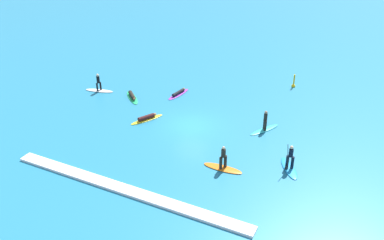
{
  "coord_description": "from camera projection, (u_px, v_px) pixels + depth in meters",
  "views": [
    {
      "loc": [
        13.37,
        -27.12,
        16.98
      ],
      "look_at": [
        0.0,
        0.0,
        0.5
      ],
      "focal_mm": 39.51,
      "sensor_mm": 36.0,
      "label": 1
    }
  ],
  "objects": [
    {
      "name": "surfer_on_teal_board",
      "position": [
        265.0,
        125.0,
        33.76
      ],
      "size": [
        1.9,
        2.87,
        1.75
      ],
      "rotation": [
        0.0,
        0.0,
        4.22
      ],
      "color": "#33C6CC",
      "rests_on": "ground_plane"
    },
    {
      "name": "surfer_on_green_board",
      "position": [
        132.0,
        96.0,
        39.18
      ],
      "size": [
        2.73,
        2.61,
        0.44
      ],
      "rotation": [
        0.0,
        0.0,
        5.53
      ],
      "color": "#23B266",
      "rests_on": "ground_plane"
    },
    {
      "name": "surfer_on_purple_board",
      "position": [
        179.0,
        93.0,
        39.87
      ],
      "size": [
        1.09,
        3.06,
        0.37
      ],
      "rotation": [
        0.0,
        0.0,
        1.42
      ],
      "color": "purple",
      "rests_on": "ground_plane"
    },
    {
      "name": "surfer_on_yellow_board",
      "position": [
        147.0,
        118.0,
        35.42
      ],
      "size": [
        1.94,
        2.95,
        0.44
      ],
      "rotation": [
        0.0,
        0.0,
        1.08
      ],
      "color": "yellow",
      "rests_on": "ground_plane"
    },
    {
      "name": "wave_crest",
      "position": [
        126.0,
        190.0,
        27.07
      ],
      "size": [
        17.42,
        0.9,
        0.18
      ],
      "primitive_type": "cube",
      "color": "white",
      "rests_on": "ground_plane"
    },
    {
      "name": "surfer_on_white_board",
      "position": [
        99.0,
        87.0,
        40.4
      ],
      "size": [
        2.87,
        1.33,
        1.78
      ],
      "rotation": [
        0.0,
        0.0,
        0.24
      ],
      "color": "white",
      "rests_on": "ground_plane"
    },
    {
      "name": "surfer_on_blue_board",
      "position": [
        290.0,
        163.0,
        29.07
      ],
      "size": [
        2.09,
        2.67,
        2.11
      ],
      "rotation": [
        0.0,
        0.0,
        5.28
      ],
      "color": "#1E8CD1",
      "rests_on": "ground_plane"
    },
    {
      "name": "ground_plane",
      "position": [
        192.0,
        125.0,
        34.68
      ],
      "size": [
        120.0,
        120.0,
        0.0
      ],
      "primitive_type": "plane",
      "color": "teal",
      "rests_on": "ground"
    },
    {
      "name": "marker_buoy",
      "position": [
        294.0,
        84.0,
        41.34
      ],
      "size": [
        0.38,
        0.38,
        1.38
      ],
      "color": "yellow",
      "rests_on": "ground_plane"
    },
    {
      "name": "surfer_on_orange_board",
      "position": [
        223.0,
        164.0,
        29.08
      ],
      "size": [
        2.83,
        0.81,
        1.82
      ],
      "rotation": [
        0.0,
        0.0,
        3.16
      ],
      "color": "orange",
      "rests_on": "ground_plane"
    }
  ]
}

